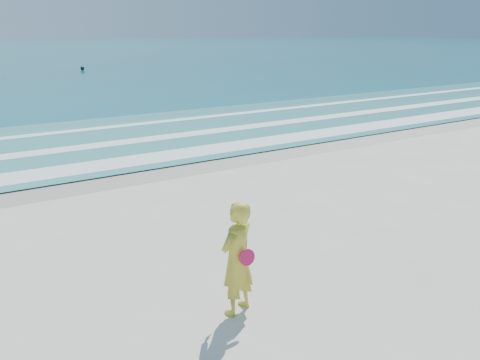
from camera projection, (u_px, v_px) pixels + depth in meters
ground at (341, 299)px, 8.09m from camera, size 400.00×400.00×0.00m
wet_sand at (152, 170)px, 15.41m from camera, size 400.00×2.40×0.00m
shallow at (108, 140)px, 19.46m from camera, size 400.00×10.00×0.01m
foam_near at (138, 160)px, 16.45m from camera, size 400.00×1.40×0.01m
foam_mid at (114, 143)px, 18.81m from camera, size 400.00×0.90×0.01m
foam_far at (93, 129)px, 21.49m from camera, size 400.00×0.60×0.01m
buoy at (82, 68)px, 51.09m from camera, size 0.43×0.43×0.43m
woman at (237, 259)px, 7.47m from camera, size 0.83×0.69×1.93m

